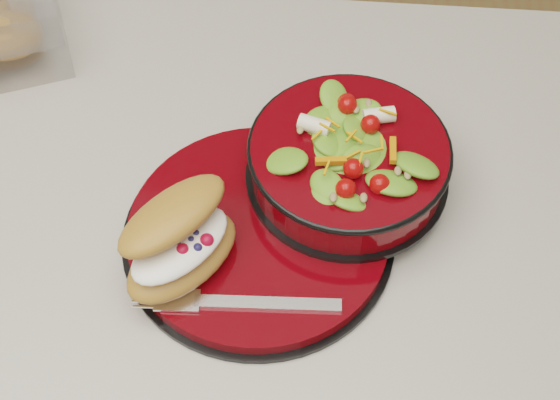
# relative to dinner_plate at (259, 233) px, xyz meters

# --- Properties ---
(dinner_plate) EXTENTS (0.27, 0.27, 0.02)m
(dinner_plate) POSITION_rel_dinner_plate_xyz_m (0.00, 0.00, 0.00)
(dinner_plate) COLOR black
(dinner_plate) RESTS_ON island_counter
(salad_bowl) EXTENTS (0.21, 0.21, 0.09)m
(salad_bowl) POSITION_rel_dinner_plate_xyz_m (0.08, 0.07, 0.04)
(salad_bowl) COLOR black
(salad_bowl) RESTS_ON dinner_plate
(croissant) EXTENTS (0.13, 0.15, 0.07)m
(croissant) POSITION_rel_dinner_plate_xyz_m (-0.07, -0.04, 0.05)
(croissant) COLOR #AE7135
(croissant) RESTS_ON dinner_plate
(fork) EXTENTS (0.17, 0.03, 0.00)m
(fork) POSITION_rel_dinner_plate_xyz_m (-0.01, -0.09, 0.01)
(fork) COLOR silver
(fork) RESTS_ON dinner_plate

